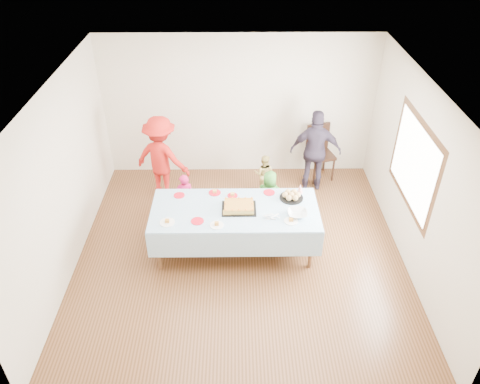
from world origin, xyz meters
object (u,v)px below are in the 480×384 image
object	(u,v)px
party_table	(235,212)
dining_chair	(319,148)
adult_left	(162,158)
birthday_cake	(239,207)

from	to	relation	value
party_table	dining_chair	size ratio (longest dim) A/B	2.39
adult_left	dining_chair	bearing A→B (deg)	-146.48
party_table	birthday_cake	world-z (taller)	birthday_cake
party_table	dining_chair	distance (m)	2.72
party_table	birthday_cake	xyz separation A→B (m)	(0.06, 0.01, 0.10)
birthday_cake	dining_chair	size ratio (longest dim) A/B	0.49
party_table	dining_chair	xyz separation A→B (m)	(1.61, 2.18, -0.14)
birthday_cake	adult_left	distance (m)	2.03
dining_chair	adult_left	world-z (taller)	adult_left
dining_chair	adult_left	xyz separation A→B (m)	(-2.90, -0.66, 0.20)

